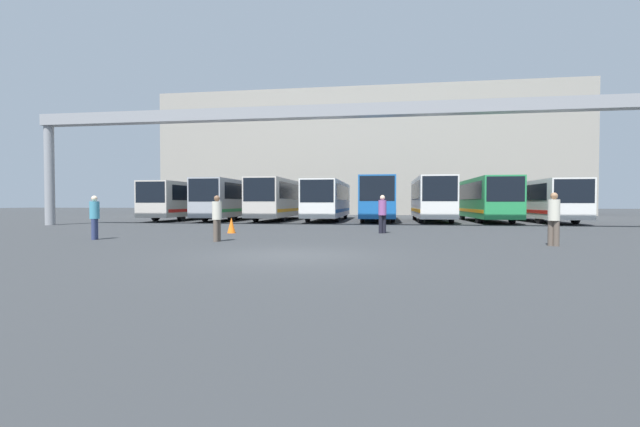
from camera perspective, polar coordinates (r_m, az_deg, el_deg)
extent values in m
plane|color=#2D3033|center=(11.83, -3.87, -5.60)|extent=(200.00, 200.00, 0.00)
cube|color=gray|center=(57.30, 6.06, 7.65)|extent=(51.53, 12.00, 15.29)
cylinder|color=gray|center=(32.84, -32.38, 4.28)|extent=(0.60, 0.60, 6.40)
cube|color=gray|center=(25.47, 2.76, 13.46)|extent=(38.49, 0.80, 0.70)
cube|color=beige|center=(38.55, -17.25, 1.78)|extent=(2.49, 11.85, 2.73)
cube|color=black|center=(33.34, -21.69, 2.67)|extent=(2.29, 0.06, 1.53)
cube|color=black|center=(38.55, -17.26, 2.53)|extent=(2.52, 10.07, 1.15)
cube|color=red|center=(38.55, -17.24, 0.48)|extent=(2.52, 11.26, 0.24)
cylinder|color=black|center=(36.13, -21.08, -0.18)|extent=(0.28, 0.97, 0.97)
cylinder|color=black|center=(35.10, -18.00, -0.20)|extent=(0.28, 0.97, 0.97)
cylinder|color=black|center=(42.02, -16.59, 0.07)|extent=(0.28, 0.97, 0.97)
cylinder|color=black|center=(41.14, -13.86, 0.06)|extent=(0.28, 0.97, 0.97)
cube|color=#999EA5|center=(37.07, -11.48, 1.98)|extent=(2.45, 12.11, 2.92)
cube|color=black|center=(31.49, -15.27, 3.04)|extent=(2.26, 0.06, 1.63)
cube|color=black|center=(37.08, -11.49, 2.81)|extent=(2.48, 10.29, 1.22)
cube|color=#268C4C|center=(37.08, -11.48, 0.53)|extent=(2.48, 11.50, 0.24)
cylinder|color=black|center=(34.34, -15.09, -0.20)|extent=(0.28, 0.98, 0.98)
cylinder|color=black|center=(33.54, -11.75, -0.22)|extent=(0.28, 0.98, 0.98)
cylinder|color=black|center=(40.63, -11.25, 0.07)|extent=(0.28, 0.98, 0.98)
cylinder|color=black|center=(39.96, -8.37, 0.06)|extent=(0.28, 0.98, 0.98)
cube|color=beige|center=(36.01, -5.31, 2.03)|extent=(2.47, 12.38, 2.94)
cube|color=black|center=(30.07, -8.14, 3.18)|extent=(2.27, 0.06, 1.65)
cube|color=black|center=(36.02, -5.31, 2.90)|extent=(2.50, 10.52, 1.23)
cube|color=orange|center=(36.02, -5.30, 0.54)|extent=(2.50, 11.76, 0.24)
cylinder|color=black|center=(32.97, -8.56, -0.17)|extent=(0.28, 1.05, 1.05)
cylinder|color=black|center=(32.40, -4.93, -0.19)|extent=(0.28, 1.05, 1.05)
cylinder|color=black|center=(39.65, -5.60, 0.11)|extent=(0.28, 1.05, 1.05)
cylinder|color=black|center=(39.17, -2.56, 0.10)|extent=(0.28, 1.05, 1.05)
cube|color=silver|center=(35.11, 1.11, 1.92)|extent=(2.53, 12.07, 2.78)
cube|color=black|center=(29.16, -0.43, 3.02)|extent=(2.32, 0.06, 1.55)
cube|color=black|center=(35.11, 1.11, 2.75)|extent=(2.56, 10.26, 1.17)
cube|color=#1966B2|center=(35.11, 1.11, 0.47)|extent=(2.56, 11.47, 0.24)
cylinder|color=black|center=(31.95, -1.65, -0.33)|extent=(0.28, 0.92, 0.92)
cylinder|color=black|center=(31.63, 2.29, -0.34)|extent=(0.28, 0.92, 0.92)
cylinder|color=black|center=(38.62, 0.14, -0.02)|extent=(0.28, 0.92, 0.92)
cylinder|color=black|center=(38.36, 3.40, -0.03)|extent=(0.28, 0.92, 0.92)
cube|color=#1959A5|center=(34.65, 7.77, 2.10)|extent=(2.53, 11.76, 3.00)
cube|color=black|center=(28.81, 7.61, 3.34)|extent=(2.33, 0.06, 1.68)
cube|color=black|center=(34.66, 7.78, 3.02)|extent=(2.56, 9.99, 1.26)
cube|color=red|center=(34.66, 7.77, 0.51)|extent=(2.56, 11.17, 0.24)
cylinder|color=black|center=(31.41, 5.66, -0.21)|extent=(0.28, 1.09, 1.09)
cylinder|color=black|center=(31.37, 9.69, -0.22)|extent=(0.28, 1.09, 1.09)
cylinder|color=black|center=(37.98, 6.17, 0.08)|extent=(0.28, 1.09, 1.09)
cylinder|color=black|center=(37.96, 9.50, 0.07)|extent=(0.28, 1.09, 1.09)
cube|color=silver|center=(34.03, 14.63, 2.04)|extent=(2.46, 10.14, 2.95)
cube|color=black|center=(29.02, 15.69, 3.22)|extent=(2.26, 0.06, 1.65)
cube|color=black|center=(34.04, 14.64, 2.96)|extent=(2.49, 8.62, 1.24)
cube|color=orange|center=(34.03, 14.62, 0.45)|extent=(2.49, 9.63, 0.24)
cylinder|color=black|center=(31.12, 13.21, -0.39)|extent=(0.28, 0.94, 0.94)
cylinder|color=black|center=(31.36, 17.10, -0.41)|extent=(0.28, 0.94, 0.94)
cylinder|color=black|center=(36.78, 12.50, -0.11)|extent=(0.28, 0.94, 0.94)
cylinder|color=black|center=(36.98, 15.80, -0.12)|extent=(0.28, 0.94, 0.94)
cube|color=#268C4C|center=(35.27, 21.13, 1.91)|extent=(2.54, 11.33, 2.88)
cube|color=black|center=(29.80, 23.50, 3.02)|extent=(2.34, 0.06, 1.62)
cube|color=black|center=(35.28, 21.14, 2.78)|extent=(2.57, 9.63, 1.21)
cube|color=orange|center=(35.28, 21.12, 0.41)|extent=(2.57, 10.76, 0.24)
cylinder|color=black|center=(31.95, 20.40, -0.27)|extent=(0.28, 1.08, 1.08)
cylinder|color=black|center=(32.48, 24.24, -0.28)|extent=(0.28, 1.08, 1.08)
cylinder|color=black|center=(38.18, 18.45, 0.01)|extent=(0.28, 1.08, 1.08)
cylinder|color=black|center=(38.62, 21.70, 0.00)|extent=(0.28, 1.08, 1.08)
cube|color=silver|center=(36.54, 27.32, 1.66)|extent=(2.59, 11.67, 2.68)
cube|color=black|center=(31.09, 30.78, 2.59)|extent=(2.39, 0.06, 1.50)
cube|color=black|center=(36.54, 27.33, 2.43)|extent=(2.62, 9.92, 1.13)
cube|color=red|center=(36.54, 27.31, 0.32)|extent=(2.62, 11.09, 0.24)
cylinder|color=black|center=(33.09, 27.25, -0.31)|extent=(0.28, 1.05, 1.05)
cylinder|color=black|center=(33.88, 30.90, -0.32)|extent=(0.28, 1.05, 1.05)
cylinder|color=black|center=(39.33, 24.21, -0.02)|extent=(0.28, 1.05, 1.05)
cylinder|color=black|center=(40.01, 27.34, -0.03)|extent=(0.28, 1.05, 1.05)
cylinder|color=brown|center=(16.35, 28.42, -2.32)|extent=(0.20, 0.20, 0.85)
cylinder|color=brown|center=(16.30, 28.98, -2.34)|extent=(0.20, 0.20, 0.85)
cylinder|color=beige|center=(16.29, 28.73, 0.41)|extent=(0.37, 0.37, 0.71)
sphere|color=#8C6647|center=(16.29, 28.75, 2.06)|extent=(0.23, 0.23, 0.23)
cylinder|color=navy|center=(18.92, -27.92, -1.87)|extent=(0.19, 0.19, 0.82)
cylinder|color=navy|center=(19.07, -27.74, -1.85)|extent=(0.19, 0.19, 0.82)
cylinder|color=teal|center=(18.97, -27.86, 0.41)|extent=(0.36, 0.36, 0.68)
sphere|color=beige|center=(18.96, -27.87, 1.78)|extent=(0.22, 0.22, 0.22)
cylinder|color=black|center=(20.50, 8.53, -1.42)|extent=(0.20, 0.20, 0.86)
cylinder|color=black|center=(20.43, 8.10, -1.43)|extent=(0.20, 0.20, 0.86)
cylinder|color=#8C4C8C|center=(20.44, 8.32, 0.78)|extent=(0.38, 0.38, 0.72)
sphere|color=beige|center=(20.44, 8.33, 2.10)|extent=(0.23, 0.23, 0.23)
cylinder|color=brown|center=(16.49, -13.40, -2.21)|extent=(0.19, 0.19, 0.82)
cylinder|color=brown|center=(16.36, -13.72, -2.24)|extent=(0.19, 0.19, 0.82)
cylinder|color=beige|center=(16.40, -13.57, 0.39)|extent=(0.36, 0.36, 0.68)
sphere|color=brown|center=(16.39, -13.58, 1.97)|extent=(0.22, 0.22, 0.22)
cone|color=orange|center=(20.78, -11.73, -1.55)|extent=(0.39, 0.39, 0.75)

